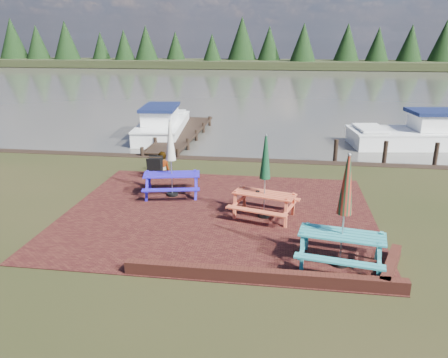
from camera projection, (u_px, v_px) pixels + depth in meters
ground at (212, 228)px, 11.95m from camera, size 120.00×120.00×0.00m
paving at (218, 214)px, 12.89m from camera, size 9.00×7.50×0.02m
brick_wall at (292, 274)px, 9.35m from camera, size 6.21×1.79×0.30m
water at (270, 85)px, 46.76m from camera, size 120.00×60.00×0.02m
far_treeline at (278, 47)px, 73.01m from camera, size 120.00×10.00×8.10m
picnic_table_teal at (343, 229)px, 9.72m from camera, size 2.14×1.97×2.62m
picnic_table_red at (264, 190)px, 12.40m from camera, size 2.11×1.98×2.43m
picnic_table_blue at (171, 170)px, 14.09m from camera, size 2.09×1.93×2.50m
chalkboard at (155, 168)px, 15.97m from camera, size 0.53×0.55×0.82m
jetty at (183, 134)px, 23.00m from camera, size 1.76×9.08×1.00m
boat_jetty at (163, 125)px, 23.79m from camera, size 2.96×6.73×1.89m
boat_near at (429, 135)px, 21.39m from camera, size 7.55×3.48×1.97m
person at (161, 152)px, 16.56m from camera, size 0.71×0.60×1.65m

